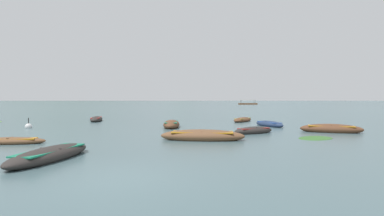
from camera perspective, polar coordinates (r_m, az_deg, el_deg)
ground_plane at (r=1507.97m, az=3.40°, el=1.41°), size 6000.00×6000.00×0.00m
mountain_1 at (r=2036.39m, az=-23.38°, el=6.14°), size 1366.38×1366.38×343.19m
mountain_2 at (r=2051.20m, az=-2.34°, el=4.08°), size 510.00×510.00×189.24m
mountain_3 at (r=1976.83m, az=17.34°, el=6.20°), size 1013.29×1013.29×333.33m
mountain_4 at (r=2167.67m, az=29.74°, el=3.89°), size 773.69×773.69×200.21m
rowboat_0 at (r=16.28m, az=1.96°, el=-5.26°), size 4.57×1.63×0.70m
rowboat_1 at (r=30.60m, az=9.49°, el=-2.21°), size 2.68×3.92×0.52m
rowboat_2 at (r=19.85m, az=11.49°, el=-4.20°), size 3.02×2.43×0.55m
rowboat_4 at (r=32.39m, az=-17.53°, el=-2.01°), size 2.13×4.31×0.61m
rowboat_7 at (r=12.08m, az=-25.04°, el=-7.93°), size 1.76×4.38×0.58m
rowboat_8 at (r=25.51m, az=14.31°, el=-2.95°), size 2.32×3.53×0.56m
rowboat_9 at (r=17.30m, az=-31.04°, el=-5.37°), size 3.44×1.47×0.41m
rowboat_10 at (r=23.81m, az=-3.87°, el=-3.11°), size 1.51×3.79×0.72m
rowboat_11 at (r=22.16m, az=24.65°, el=-3.60°), size 4.10×2.33×0.70m
ferry_0 at (r=146.00m, az=10.44°, el=0.81°), size 8.92×3.70×2.54m
mooring_buoy at (r=26.30m, az=-28.36°, el=-3.10°), size 0.51×0.51×0.93m
weed_patch_0 at (r=20.37m, az=1.00°, el=-4.52°), size 2.30×1.91×0.14m
weed_patch_2 at (r=18.37m, az=22.18°, el=-5.28°), size 2.80×2.80×0.14m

